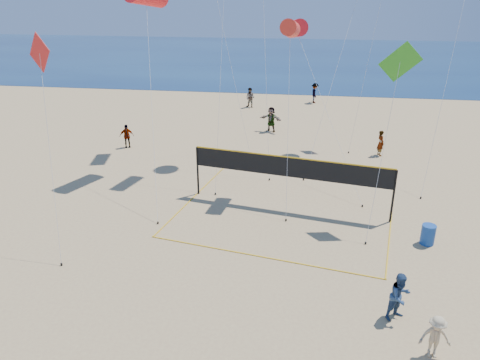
# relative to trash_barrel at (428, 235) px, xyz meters

# --- Properties ---
(ocean) EXTENTS (140.00, 50.00, 0.03)m
(ocean) POSITION_rel_trash_barrel_xyz_m (-7.35, 53.06, -0.43)
(ocean) COLOR #10234C
(ocean) RESTS_ON ground
(bystander_a) EXTENTS (1.05, 1.00, 1.70)m
(bystander_a) POSITION_rel_trash_barrel_xyz_m (-2.06, -5.15, 0.41)
(bystander_a) COLOR navy
(bystander_a) RESTS_ON ground
(bystander_b) EXTENTS (0.94, 0.56, 1.43)m
(bystander_b) POSITION_rel_trash_barrel_xyz_m (-1.30, -6.81, 0.27)
(bystander_b) COLOR #C8B385
(bystander_b) RESTS_ON ground
(far_person_0) EXTENTS (1.01, 0.73, 1.59)m
(far_person_0) POSITION_rel_trash_barrel_xyz_m (-17.33, 10.36, 0.36)
(far_person_0) COLOR gray
(far_person_0) RESTS_ON ground
(far_person_1) EXTENTS (1.81, 1.09, 1.86)m
(far_person_1) POSITION_rel_trash_barrel_xyz_m (-7.98, 15.42, 0.49)
(far_person_1) COLOR gray
(far_person_1) RESTS_ON ground
(far_person_2) EXTENTS (0.58, 0.71, 1.66)m
(far_person_2) POSITION_rel_trash_barrel_xyz_m (-0.58, 11.14, 0.39)
(far_person_2) COLOR gray
(far_person_2) RESTS_ON ground
(far_person_3) EXTENTS (1.04, 0.94, 1.75)m
(far_person_3) POSITION_rel_trash_barrel_xyz_m (-10.41, 22.45, 0.43)
(far_person_3) COLOR gray
(far_person_3) RESTS_ON ground
(far_person_4) EXTENTS (0.75, 1.22, 1.82)m
(far_person_4) POSITION_rel_trash_barrel_xyz_m (-4.72, 25.01, 0.47)
(far_person_4) COLOR gray
(far_person_4) RESTS_ON ground
(trash_barrel) EXTENTS (0.73, 0.73, 0.88)m
(trash_barrel) POSITION_rel_trash_barrel_xyz_m (0.00, 0.00, 0.00)
(trash_barrel) COLOR #174496
(trash_barrel) RESTS_ON ground
(volleyball_net) EXTENTS (11.62, 11.50, 2.67)m
(volleyball_net) POSITION_rel_trash_barrel_xyz_m (-6.06, 2.73, 1.41)
(volleyball_net) COLOR black
(volleyball_net) RESTS_ON ground
(kite_2) EXTENTS (0.93, 4.79, 8.84)m
(kite_2) POSITION_rel_trash_barrel_xyz_m (-6.40, 4.99, 7.88)
(kite_2) COLOR red
(kite_2) RESTS_ON ground
(kite_3) EXTENTS (1.87, 3.29, 8.64)m
(kite_3) POSITION_rel_trash_barrel_xyz_m (-15.78, -1.17, 6.99)
(kite_3) COLOR red
(kite_3) RESTS_ON ground
(kite_4) EXTENTS (1.86, 2.98, 8.16)m
(kite_4) POSITION_rel_trash_barrel_xyz_m (-1.69, 2.19, 6.53)
(kite_4) COLOR green
(kite_4) RESTS_ON ground
(kite_10) EXTENTS (4.78, 9.28, 8.44)m
(kite_10) POSITION_rel_trash_barrel_xyz_m (-6.34, 11.20, 7.33)
(kite_10) COLOR #FF1C24
(kite_10) RESTS_ON ground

